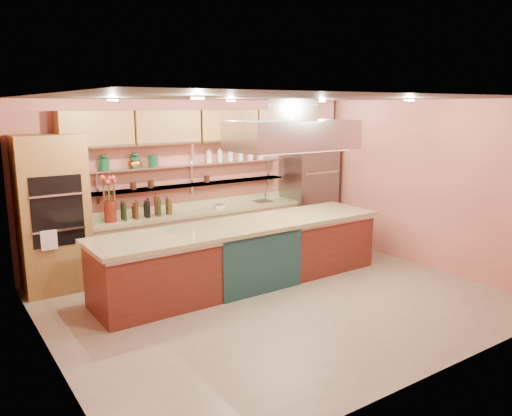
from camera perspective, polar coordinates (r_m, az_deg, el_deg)
floor at (r=7.18m, az=2.39°, el=-10.53°), size 6.00×5.00×0.02m
ceiling at (r=6.66m, az=2.60°, el=12.50°), size 6.00×5.00×0.02m
wall_back at (r=8.88m, az=-7.17°, el=3.12°), size 6.00×0.04×2.80m
wall_front at (r=5.05m, az=19.67°, el=-3.94°), size 6.00×0.04×2.80m
wall_left at (r=5.58m, az=-23.14°, el=-2.77°), size 0.04×5.00×2.80m
wall_right at (r=8.88m, az=18.26°, el=2.62°), size 0.04×5.00×2.80m
oven_stack at (r=7.83m, az=-22.20°, el=-0.66°), size 0.95×0.64×2.30m
refrigerator at (r=9.93m, az=6.02°, el=2.00°), size 0.95×0.72×2.10m
back_counter at (r=8.79m, az=-6.42°, el=-3.18°), size 3.84×0.64×0.93m
wall_shelf_lower at (r=8.75m, az=-7.07°, el=2.67°), size 3.60×0.26×0.03m
wall_shelf_upper at (r=8.71m, az=-7.12°, el=4.95°), size 3.60×0.26×0.03m
upper_cabinets at (r=8.63m, az=-6.78°, el=9.23°), size 4.60×0.36×0.55m
range_hood at (r=7.84m, az=4.21°, el=8.32°), size 2.00×1.00×0.45m
ceiling_downlights at (r=6.82m, az=1.57°, el=12.23°), size 4.00×2.80×0.02m
island at (r=7.63m, az=-1.33°, el=-5.29°), size 4.59×1.06×0.95m
flower_vase at (r=8.01m, az=-16.32°, el=-0.39°), size 0.23×0.23×0.33m
oil_bottle_cluster at (r=8.21m, az=-12.37°, el=-0.07°), size 0.92×0.56×0.29m
kitchen_scale at (r=8.80m, az=-4.27°, el=0.30°), size 0.20×0.17×0.09m
bar_faucet at (r=9.43m, az=1.05°, el=1.56°), size 0.04×0.04×0.24m
copper_kettle at (r=8.26m, az=-13.88°, el=4.92°), size 0.17×0.17×0.13m
green_canister at (r=8.39m, az=-11.68°, el=5.30°), size 0.17×0.17×0.19m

